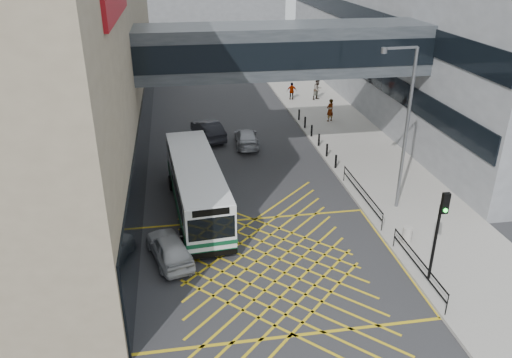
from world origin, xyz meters
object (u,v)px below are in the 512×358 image
traffic_light (440,224)px  pedestrian_b (318,89)px  car_dark (208,130)px  bus (196,185)px  car_white (169,248)px  litter_bin (407,234)px  car_silver (246,137)px  street_lamp (404,121)px  pedestrian_a (330,110)px  pedestrian_c (292,91)px

traffic_light → pedestrian_b: 28.10m
car_dark → pedestrian_b: bearing=-157.2°
bus → car_white: bus is taller
car_white → litter_bin: bearing=161.6°
car_silver → traffic_light: 18.63m
street_lamp → pedestrian_a: size_ratio=4.70×
litter_bin → pedestrian_c: size_ratio=0.50×
pedestrian_a → pedestrian_b: bearing=-123.4°
bus → traffic_light: traffic_light is taller
traffic_light → pedestrian_c: 28.36m
pedestrian_a → pedestrian_c: (-1.65, 6.72, -0.13)m
car_silver → pedestrian_c: size_ratio=2.50×
car_white → traffic_light: traffic_light is taller
bus → pedestrian_c: size_ratio=6.49×
pedestrian_b → car_white: bearing=-149.0°
traffic_light → pedestrian_b: size_ratio=2.22×
bus → car_dark: 11.34m
car_white → pedestrian_b: bearing=-135.5°
bus → street_lamp: 11.45m
car_white → pedestrian_a: size_ratio=2.21×
bus → pedestrian_a: 17.67m
litter_bin → pedestrian_c: 25.21m
litter_bin → pedestrian_a: size_ratio=0.43×
car_white → litter_bin: 11.46m
car_dark → pedestrian_c: 12.26m
car_dark → car_silver: bearing=130.7°
car_dark → litter_bin: bearing=102.4°
street_lamp → litter_bin: (-0.82, -3.52, -4.60)m
street_lamp → pedestrian_b: street_lamp is taller
car_dark → pedestrian_b: (10.90, 8.43, 0.41)m
bus → car_white: size_ratio=2.53×
bus → car_dark: bus is taller
bus → pedestrian_b: bus is taller
street_lamp → traffic_light: bearing=-103.5°
street_lamp → pedestrian_c: (-0.75, 21.69, -4.20)m
car_white → car_silver: bearing=-127.7°
car_silver → pedestrian_a: pedestrian_a is taller
bus → car_white: bearing=-112.9°
pedestrian_a → bus: bearing=21.9°
traffic_light → litter_bin: 3.91m
bus → street_lamp: size_ratio=1.19×
bus → pedestrian_c: bearing=59.0°
car_silver → traffic_light: (5.48, -17.66, 2.32)m
pedestrian_a → pedestrian_b: (0.73, 6.34, 0.03)m
litter_bin → pedestrian_c: (0.07, 25.21, 0.41)m
car_white → pedestrian_b: 27.99m
car_white → traffic_light: bearing=146.3°
pedestrian_c → car_white: bearing=73.5°
bus → pedestrian_b: size_ratio=5.43×
bus → traffic_light: bearing=-45.3°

